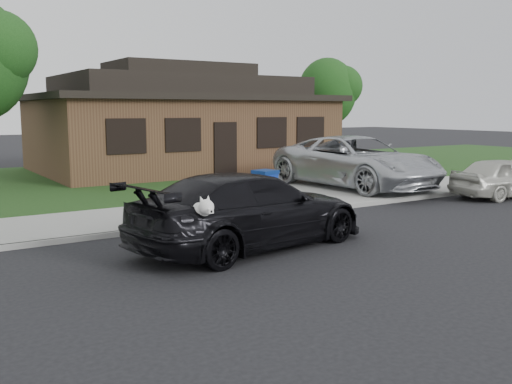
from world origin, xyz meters
TOP-DOWN VIEW (x-y plane):
  - ground at (0.00, 0.00)m, footprint 120.00×120.00m
  - sidewalk at (0.00, 5.00)m, footprint 60.00×3.00m
  - curb at (0.00, 3.50)m, footprint 60.00×0.12m
  - lawn at (0.00, 13.00)m, footprint 60.00×13.00m
  - driveway at (6.00, 10.00)m, footprint 4.50×13.00m
  - sedan at (-1.06, 1.10)m, footprint 5.50×2.94m
  - minivan at (6.25, 5.97)m, footprint 3.17×6.37m
  - white_compact at (9.26, 2.33)m, footprint 3.93×2.01m
  - recycling_bin at (1.77, 4.81)m, footprint 0.67×0.67m
  - house at (4.00, 15.00)m, footprint 12.60×8.60m
  - tree_1 at (12.14, 14.40)m, footprint 3.15×3.00m

SIDE VIEW (x-z plane):
  - ground at x=0.00m, z-range 0.00..0.00m
  - sidewalk at x=0.00m, z-range 0.00..0.12m
  - curb at x=0.00m, z-range 0.00..0.12m
  - lawn at x=0.00m, z-range 0.00..0.13m
  - driveway at x=6.00m, z-range 0.00..0.14m
  - recycling_bin at x=1.77m, z-range 0.13..1.08m
  - white_compact at x=9.26m, z-range 0.00..1.28m
  - sedan at x=-1.06m, z-range 0.00..1.52m
  - minivan at x=6.25m, z-range 0.14..1.87m
  - house at x=4.00m, z-range -0.19..4.46m
  - tree_1 at x=12.14m, z-range 1.09..6.34m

